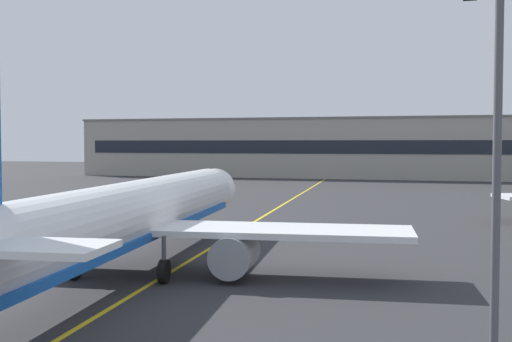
% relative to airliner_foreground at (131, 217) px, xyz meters
% --- Properties ---
extents(taxiway_centreline, '(12.53, 179.60, 0.01)m').
position_rel_airliner_foreground_xyz_m(taxiway_centreline, '(0.89, 16.53, -3.37)').
color(taxiway_centreline, yellow).
rests_on(taxiway_centreline, ground).
extents(airliner_foreground, '(32.32, 41.52, 11.65)m').
position_rel_airliner_foreground_xyz_m(airliner_foreground, '(0.00, 0.00, 0.00)').
color(airliner_foreground, white).
rests_on(airliner_foreground, ground).
extents(apron_lamp_post, '(2.24, 0.90, 12.76)m').
position_rel_airliner_foreground_xyz_m(apron_lamp_post, '(18.73, -11.12, 3.31)').
color(apron_lamp_post, '#515156').
rests_on(apron_lamp_post, ground).
extents(safety_cone_by_nose_gear, '(0.44, 0.44, 0.55)m').
position_rel_airliner_foreground_xyz_m(safety_cone_by_nose_gear, '(1.68, 16.46, -3.11)').
color(safety_cone_by_nose_gear, orange).
rests_on(safety_cone_by_nose_gear, ground).
extents(terminal_building, '(145.14, 12.40, 12.99)m').
position_rel_airliner_foreground_xyz_m(terminal_building, '(11.12, 103.29, 3.13)').
color(terminal_building, '#9E998E').
rests_on(terminal_building, ground).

